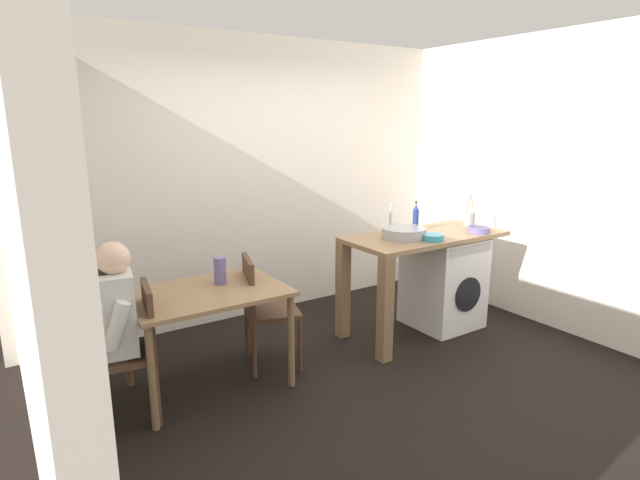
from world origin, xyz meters
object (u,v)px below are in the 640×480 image
dining_table (207,304)px  bottle_tall_green (416,218)px  chair_opposite (263,305)px  seated_person (104,325)px  colander (479,229)px  vase (220,270)px  mixing_bowl (432,237)px  chair_person_seat (134,345)px  washing_machine (443,281)px  utensil_crock (469,218)px

dining_table → bottle_tall_green: size_ratio=3.98×
chair_opposite → seated_person: bearing=-65.8°
dining_table → seated_person: 0.71m
colander → vase: size_ratio=0.99×
bottle_tall_green → mixing_bowl: 0.40m
chair_person_seat → washing_machine: (2.85, 0.01, -0.08)m
mixing_bowl → vase: (-1.77, 0.40, -0.11)m
chair_person_seat → vase: bearing=-64.3°
seated_person → utensil_crock: size_ratio=4.01×
chair_opposite → chair_person_seat: bearing=-63.3°
seated_person → colander: size_ratio=6.00×
chair_opposite → utensil_crock: 2.25m
dining_table → chair_person_seat: chair_person_seat is taller
colander → vase: colander is taller
utensil_crock → vase: utensil_crock is taller
dining_table → washing_machine: (2.30, -0.10, -0.21)m
washing_machine → utensil_crock: 0.67m
washing_machine → colander: 0.59m
dining_table → vase: vase is taller
colander → utensil_crock: bearing=56.3°
washing_machine → vase: vase is taller
mixing_bowl → vase: 1.82m
bottle_tall_green → colander: (0.42, -0.38, -0.09)m
dining_table → seated_person: seated_person is taller
dining_table → mixing_bowl: bearing=-8.9°
dining_table → colander: 2.53m
dining_table → vase: (0.15, 0.10, 0.20)m
chair_opposite → utensil_crock: (2.19, -0.12, 0.48)m
vase → chair_opposite: bearing=-5.0°
chair_opposite → washing_machine: 1.83m
dining_table → colander: (2.49, -0.32, 0.31)m
dining_table → mixing_bowl: 1.97m
dining_table → utensil_crock: (2.67, -0.05, 0.35)m
washing_machine → vase: 2.20m
chair_person_seat → utensil_crock: utensil_crock is taller
dining_table → seated_person: (-0.71, -0.09, 0.03)m
chair_opposite → mixing_bowl: size_ratio=4.70×
chair_person_seat → mixing_bowl: bearing=-85.6°
seated_person → washing_machine: size_ratio=1.40×
chair_person_seat → vase: 0.80m
washing_machine → utensil_crock: (0.37, 0.05, 0.56)m
chair_opposite → washing_machine: bearing=101.2°
seated_person → chair_opposite: bearing=-73.6°
bottle_tall_green → mixing_bowl: (-0.14, -0.36, -0.10)m
colander → dining_table: bearing=172.7°
chair_opposite → bottle_tall_green: (1.59, -0.01, 0.54)m
seated_person → utensil_crock: 3.39m
washing_machine → bottle_tall_green: size_ratio=3.11×
dining_table → mixing_bowl: mixing_bowl is taller
chair_person_seat → dining_table: bearing=-69.7°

